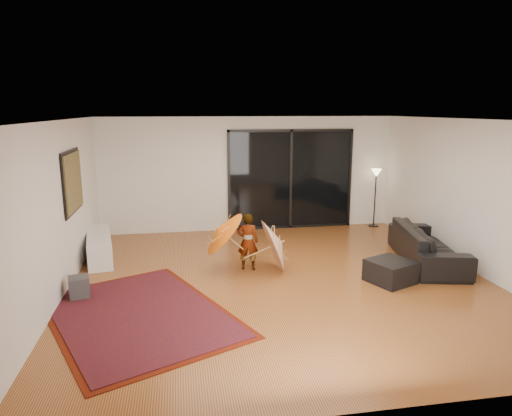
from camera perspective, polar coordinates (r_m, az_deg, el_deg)
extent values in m
plane|color=#A4602D|center=(7.89, 3.20, -9.08)|extent=(7.00, 7.00, 0.00)
plane|color=white|center=(7.35, 3.46, 10.93)|extent=(7.00, 7.00, 0.00)
plane|color=silver|center=(10.89, -0.81, 4.26)|extent=(7.00, 0.00, 7.00)
plane|color=silver|center=(4.29, 13.97, -8.86)|extent=(7.00, 0.00, 7.00)
plane|color=silver|center=(7.54, -23.56, -0.39)|extent=(0.00, 7.00, 7.00)
plane|color=silver|center=(8.95, 25.73, 1.28)|extent=(0.00, 7.00, 7.00)
cube|color=black|center=(11.08, 4.34, 3.58)|extent=(3.00, 0.04, 2.40)
cube|color=black|center=(10.94, 4.47, 9.63)|extent=(3.06, 0.06, 0.06)
cube|color=black|center=(11.30, 4.27, -2.31)|extent=(3.06, 0.06, 0.06)
cube|color=black|center=(11.06, 4.37, 3.57)|extent=(0.06, 0.06, 2.40)
cube|color=black|center=(8.44, -22.00, 3.07)|extent=(0.02, 1.28, 1.08)
cube|color=#205240|center=(8.44, -21.87, 3.08)|extent=(0.03, 1.18, 0.98)
cube|color=white|center=(9.47, -18.99, -4.53)|extent=(0.72, 1.78, 0.48)
cube|color=#424244|center=(7.66, -21.25, -9.23)|extent=(0.36, 0.36, 0.34)
cube|color=#521407|center=(6.86, -14.51, -12.81)|extent=(3.32, 3.77, 0.01)
cube|color=maroon|center=(6.86, -14.51, -12.77)|extent=(3.11, 3.55, 0.02)
imported|color=black|center=(9.29, 20.61, -4.33)|extent=(1.39, 2.48, 0.68)
cube|color=black|center=(8.09, 16.46, -7.61)|extent=(0.87, 0.87, 0.38)
cylinder|color=black|center=(11.79, 14.47, -2.13)|extent=(0.25, 0.25, 0.03)
cylinder|color=black|center=(11.65, 14.63, 0.96)|extent=(0.03, 0.03, 1.32)
cone|color=#FFD899|center=(11.54, 14.82, 4.26)|extent=(0.25, 0.25, 0.19)
imported|color=#999999|center=(8.25, -1.03, -4.23)|extent=(0.43, 0.34, 1.05)
cone|color=#E1600B|center=(8.09, -4.84, -3.07)|extent=(0.74, 0.92, 0.79)
cylinder|color=tan|center=(8.18, -4.80, -5.33)|extent=(0.39, 0.02, 0.36)
cylinder|color=tan|center=(8.06, -4.86, -2.35)|extent=(0.05, 0.02, 0.05)
cone|color=white|center=(8.23, 3.27, -4.45)|extent=(0.54, 1.00, 1.00)
cylinder|color=tan|center=(8.34, 3.24, -6.88)|extent=(0.52, 0.02, 0.22)
cylinder|color=tan|center=(8.19, 3.28, -3.68)|extent=(0.06, 0.02, 0.04)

